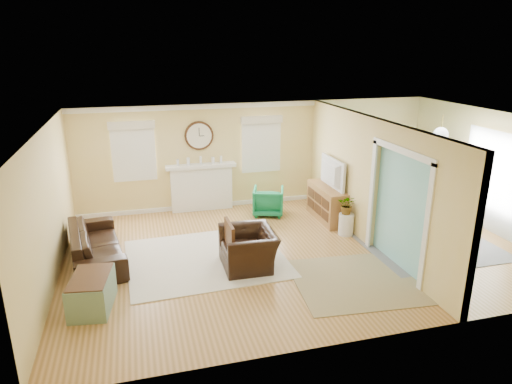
# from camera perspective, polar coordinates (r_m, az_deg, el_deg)

# --- Properties ---
(floor) EXTENTS (9.00, 9.00, 0.00)m
(floor) POSITION_cam_1_polar(r_m,az_deg,el_deg) (9.28, 5.30, -7.22)
(floor) COLOR olive
(floor) RESTS_ON ground
(wall_back) EXTENTS (9.00, 0.02, 2.60)m
(wall_back) POSITION_cam_1_polar(r_m,az_deg,el_deg) (11.56, 0.34, 4.77)
(wall_back) COLOR #DCC469
(wall_back) RESTS_ON ground
(wall_front) EXTENTS (9.00, 0.02, 2.60)m
(wall_front) POSITION_cam_1_polar(r_m,az_deg,el_deg) (6.28, 15.19, -7.51)
(wall_front) COLOR #DCC469
(wall_front) RESTS_ON ground
(wall_left) EXTENTS (0.02, 6.00, 2.60)m
(wall_left) POSITION_cam_1_polar(r_m,az_deg,el_deg) (8.42, -24.54, -1.98)
(wall_left) COLOR #DCC469
(wall_left) RESTS_ON ground
(wall_right) EXTENTS (0.02, 6.00, 2.60)m
(wall_right) POSITION_cam_1_polar(r_m,az_deg,el_deg) (11.17, 27.73, 2.21)
(wall_right) COLOR #DCC469
(wall_right) RESTS_ON ground
(ceiling) EXTENTS (9.00, 6.00, 0.02)m
(ceiling) POSITION_cam_1_polar(r_m,az_deg,el_deg) (8.51, 5.80, 8.83)
(ceiling) COLOR white
(ceiling) RESTS_ON wall_back
(partition) EXTENTS (0.17, 6.00, 2.60)m
(partition) POSITION_cam_1_polar(r_m,az_deg,el_deg) (9.65, 13.41, 1.95)
(partition) COLOR #DCC469
(partition) RESTS_ON ground
(fireplace) EXTENTS (1.70, 0.30, 1.17)m
(fireplace) POSITION_cam_1_polar(r_m,az_deg,el_deg) (11.34, -6.83, 0.69)
(fireplace) COLOR white
(fireplace) RESTS_ON ground
(wall_clock) EXTENTS (0.70, 0.07, 0.70)m
(wall_clock) POSITION_cam_1_polar(r_m,az_deg,el_deg) (11.12, -7.13, 7.00)
(wall_clock) COLOR #482911
(wall_clock) RESTS_ON wall_back
(window_left) EXTENTS (1.05, 0.13, 1.42)m
(window_left) POSITION_cam_1_polar(r_m,az_deg,el_deg) (11.04, -15.10, 5.42)
(window_left) COLOR white
(window_left) RESTS_ON wall_back
(window_right) EXTENTS (1.05, 0.13, 1.42)m
(window_right) POSITION_cam_1_polar(r_m,az_deg,el_deg) (11.46, 0.65, 6.48)
(window_right) COLOR white
(window_right) RESTS_ON wall_back
(french_doors) EXTENTS (0.06, 1.70, 2.20)m
(french_doors) POSITION_cam_1_polar(r_m,az_deg,el_deg) (11.19, 27.41, 1.21)
(french_doors) COLOR white
(french_doors) RESTS_ON ground
(pendant) EXTENTS (0.30, 0.30, 0.55)m
(pendant) POSITION_cam_1_polar(r_m,az_deg,el_deg) (10.03, 22.09, 6.69)
(pendant) COLOR gold
(pendant) RESTS_ON ceiling
(rug_cream) EXTENTS (3.04, 2.67, 0.02)m
(rug_cream) POSITION_cam_1_polar(r_m,az_deg,el_deg) (8.94, -6.27, -8.24)
(rug_cream) COLOR beige
(rug_cream) RESTS_ON floor
(rug_jute) EXTENTS (2.54, 2.14, 0.01)m
(rug_jute) POSITION_cam_1_polar(r_m,az_deg,el_deg) (8.34, 13.20, -10.68)
(rug_jute) COLOR #9B895F
(rug_jute) RESTS_ON floor
(rug_grey) EXTENTS (2.63, 3.29, 0.01)m
(rug_grey) POSITION_cam_1_polar(r_m,az_deg,el_deg) (10.48, 19.04, -5.11)
(rug_grey) COLOR slate
(rug_grey) RESTS_ON floor
(sofa) EXTENTS (1.20, 2.36, 0.66)m
(sofa) POSITION_cam_1_polar(r_m,az_deg,el_deg) (9.20, -19.37, -6.20)
(sofa) COLOR black
(sofa) RESTS_ON floor
(eames_chair) EXTENTS (0.96, 1.10, 0.70)m
(eames_chair) POSITION_cam_1_polar(r_m,az_deg,el_deg) (8.47, -0.96, -7.08)
(eames_chair) COLOR black
(eames_chair) RESTS_ON floor
(green_chair) EXTENTS (0.91, 0.92, 0.66)m
(green_chair) POSITION_cam_1_polar(r_m,az_deg,el_deg) (11.02, 1.54, -1.15)
(green_chair) COLOR #187E46
(green_chair) RESTS_ON floor
(trunk) EXTENTS (0.71, 1.02, 0.54)m
(trunk) POSITION_cam_1_polar(r_m,az_deg,el_deg) (7.68, -19.83, -11.70)
(trunk) COLOR gray
(trunk) RESTS_ON floor
(credenza) EXTENTS (0.48, 1.42, 0.80)m
(credenza) POSITION_cam_1_polar(r_m,az_deg,el_deg) (10.80, 8.89, -1.39)
(credenza) COLOR olive
(credenza) RESTS_ON floor
(tv) EXTENTS (0.17, 1.18, 0.68)m
(tv) POSITION_cam_1_polar(r_m,az_deg,el_deg) (10.57, 8.99, 2.38)
(tv) COLOR black
(tv) RESTS_ON credenza
(garden_stool) EXTENTS (0.32, 0.32, 0.48)m
(garden_stool) POSITION_cam_1_polar(r_m,az_deg,el_deg) (10.06, 11.19, -3.98)
(garden_stool) COLOR white
(garden_stool) RESTS_ON floor
(potted_plant) EXTENTS (0.50, 0.49, 0.43)m
(potted_plant) POSITION_cam_1_polar(r_m,az_deg,el_deg) (9.90, 11.35, -1.56)
(potted_plant) COLOR #337F33
(potted_plant) RESTS_ON garden_stool
(dining_table) EXTENTS (1.37, 2.13, 0.70)m
(dining_table) POSITION_cam_1_polar(r_m,az_deg,el_deg) (10.36, 19.23, -3.35)
(dining_table) COLOR #482911
(dining_table) RESTS_ON floor
(dining_chair_n) EXTENTS (0.50, 0.50, 0.91)m
(dining_chair_n) POSITION_cam_1_polar(r_m,az_deg,el_deg) (11.20, 16.61, -0.52)
(dining_chair_n) COLOR slate
(dining_chair_n) RESTS_ON floor
(dining_chair_s) EXTENTS (0.49, 0.49, 0.88)m
(dining_chair_s) POSITION_cam_1_polar(r_m,az_deg,el_deg) (9.48, 23.49, -4.76)
(dining_chair_s) COLOR slate
(dining_chair_s) RESTS_ON floor
(dining_chair_w) EXTENTS (0.46, 0.46, 1.02)m
(dining_chair_w) POSITION_cam_1_polar(r_m,az_deg,el_deg) (9.87, 16.77, -2.58)
(dining_chair_w) COLOR white
(dining_chair_w) RESTS_ON floor
(dining_chair_e) EXTENTS (0.57, 0.57, 1.04)m
(dining_chair_e) POSITION_cam_1_polar(r_m,az_deg,el_deg) (10.67, 22.28, -1.58)
(dining_chair_e) COLOR slate
(dining_chair_e) RESTS_ON floor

